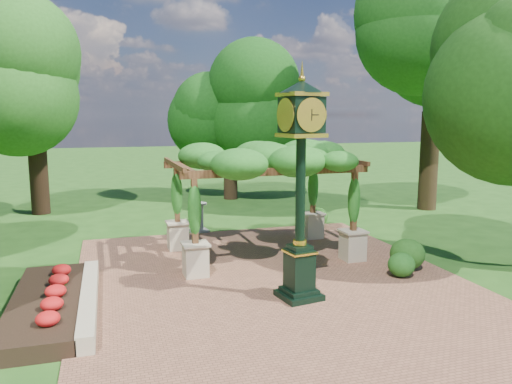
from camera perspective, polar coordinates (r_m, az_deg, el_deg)
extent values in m
plane|color=#1E4714|center=(12.57, 3.34, -11.66)|extent=(120.00, 120.00, 0.00)
cube|color=brown|center=(13.45, 1.86, -10.17)|extent=(10.00, 12.00, 0.04)
cube|color=#C6B793|center=(12.30, -18.54, -11.59)|extent=(0.35, 5.00, 0.40)
cube|color=red|center=(12.38, -22.79, -11.80)|extent=(1.50, 5.00, 0.36)
cube|color=black|center=(12.28, 4.93, -11.65)|extent=(1.06, 1.06, 0.14)
cube|color=black|center=(12.08, 4.97, -8.90)|extent=(0.66, 0.66, 1.03)
cube|color=gold|center=(11.94, 5.00, -6.80)|extent=(0.74, 0.74, 0.05)
cylinder|color=black|center=(11.63, 5.10, 0.28)|extent=(0.26, 0.26, 2.63)
cube|color=black|center=(11.51, 5.22, 8.77)|extent=(0.93, 0.93, 0.80)
cylinder|color=silver|center=(11.16, 6.34, 8.75)|extent=(0.68, 0.15, 0.69)
cone|color=black|center=(11.52, 5.26, 11.90)|extent=(1.19, 1.19, 0.29)
sphere|color=gold|center=(11.53, 5.27, 12.75)|extent=(0.16, 0.16, 0.16)
cube|color=#C8B894|center=(13.81, -6.92, -7.74)|extent=(0.65, 0.65, 0.87)
cube|color=brown|center=(13.48, -7.03, -2.13)|extent=(0.16, 0.16, 1.78)
cube|color=#C8B894|center=(15.45, 10.99, -6.05)|extent=(0.65, 0.65, 0.87)
cube|color=brown|center=(15.16, 11.14, -1.02)|extent=(0.16, 0.16, 1.78)
cube|color=#C8B894|center=(16.56, -8.93, -4.99)|extent=(0.65, 0.65, 0.87)
cube|color=brown|center=(16.29, -9.04, -0.29)|extent=(0.16, 0.16, 1.78)
cube|color=#C8B894|center=(17.95, 6.47, -3.86)|extent=(0.65, 0.65, 0.87)
cube|color=brown|center=(17.70, 6.55, 0.49)|extent=(0.16, 0.16, 1.78)
cube|color=brown|center=(14.00, 2.62, 2.34)|extent=(5.60, 0.30, 0.21)
cube|color=brown|center=(16.72, -0.93, 3.41)|extent=(5.60, 0.30, 0.21)
ellipsoid|color=#21611B|center=(15.33, 0.69, 3.89)|extent=(5.69, 3.63, 0.96)
cube|color=gray|center=(18.98, -6.49, -4.45)|extent=(0.70, 0.70, 0.11)
cylinder|color=gray|center=(18.87, -6.52, -2.93)|extent=(0.36, 0.36, 1.03)
cylinder|color=gray|center=(18.77, -6.55, -1.33)|extent=(0.66, 0.66, 0.06)
ellipsoid|color=#1F5718|center=(14.22, 16.28, -7.99)|extent=(0.91, 0.91, 0.66)
ellipsoid|color=#1F4D15|center=(14.90, 16.91, -6.80)|extent=(1.19, 1.19, 0.88)
ellipsoid|color=#26591A|center=(19.78, 6.97, -2.83)|extent=(0.88, 0.88, 0.77)
cylinder|color=black|center=(24.18, -23.58, 1.99)|extent=(0.79, 0.79, 3.66)
ellipsoid|color=#225518|center=(24.14, -24.29, 13.18)|extent=(4.62, 4.62, 5.78)
cylinder|color=#342214|center=(26.21, -2.94, 2.32)|extent=(0.72, 0.72, 2.87)
ellipsoid|color=#113C0F|center=(26.05, -3.00, 10.43)|extent=(4.91, 4.91, 4.53)
cylinder|color=#322413|center=(24.55, 19.16, 3.37)|extent=(0.85, 0.85, 4.55)
ellipsoid|color=#1C5016|center=(24.75, 19.87, 17.00)|extent=(5.19, 5.19, 7.18)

